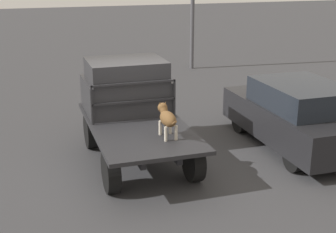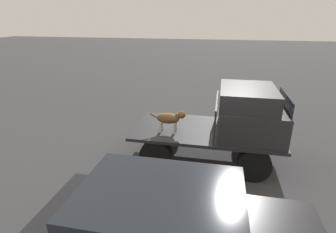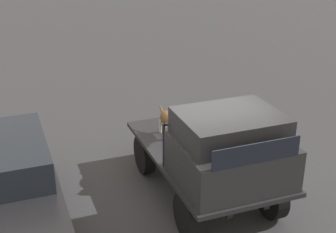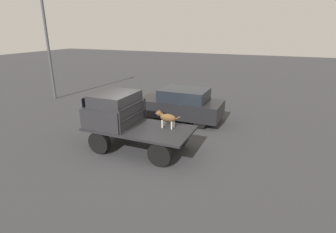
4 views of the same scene
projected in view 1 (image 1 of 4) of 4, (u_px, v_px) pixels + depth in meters
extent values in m
plane|color=#38383A|center=(138.00, 162.00, 10.17)|extent=(80.00, 80.00, 0.00)
cylinder|color=black|center=(91.00, 130.00, 10.89)|extent=(0.82, 0.24, 0.82)
cylinder|color=black|center=(159.00, 123.00, 11.37)|extent=(0.82, 0.24, 0.82)
cylinder|color=black|center=(111.00, 172.00, 8.72)|extent=(0.82, 0.24, 0.82)
cylinder|color=black|center=(193.00, 161.00, 9.20)|extent=(0.82, 0.24, 0.82)
cube|color=black|center=(122.00, 133.00, 9.85)|extent=(3.54, 0.10, 0.18)
cube|color=black|center=(153.00, 130.00, 10.05)|extent=(3.54, 0.10, 0.18)
cube|color=#232326|center=(137.00, 125.00, 9.91)|extent=(3.85, 1.97, 0.08)
cube|color=#28282B|center=(125.00, 94.00, 10.77)|extent=(1.58, 1.85, 0.74)
cube|color=#28282B|center=(126.00, 70.00, 10.48)|extent=(1.34, 1.70, 0.45)
cube|color=black|center=(118.00, 65.00, 11.31)|extent=(0.02, 1.51, 0.34)
cube|color=#232326|center=(92.00, 105.00, 9.71)|extent=(0.04, 0.04, 0.85)
cube|color=#232326|center=(174.00, 98.00, 10.24)|extent=(0.04, 0.04, 0.85)
cube|color=#232326|center=(134.00, 83.00, 9.85)|extent=(0.04, 1.81, 0.04)
cube|color=#232326|center=(134.00, 102.00, 9.97)|extent=(0.04, 1.81, 0.04)
cylinder|color=beige|center=(160.00, 128.00, 9.22)|extent=(0.06, 0.06, 0.29)
cylinder|color=beige|center=(170.00, 127.00, 9.28)|extent=(0.06, 0.06, 0.29)
cylinder|color=beige|center=(166.00, 134.00, 8.88)|extent=(0.06, 0.06, 0.29)
cylinder|color=beige|center=(176.00, 133.00, 8.94)|extent=(0.06, 0.06, 0.29)
ellipsoid|color=brown|center=(168.00, 119.00, 9.01)|extent=(0.59, 0.28, 0.28)
sphere|color=beige|center=(165.00, 119.00, 9.17)|extent=(0.12, 0.12, 0.12)
cylinder|color=brown|center=(164.00, 111.00, 9.21)|extent=(0.20, 0.15, 0.19)
sphere|color=brown|center=(163.00, 108.00, 9.29)|extent=(0.20, 0.20, 0.20)
cone|color=beige|center=(161.00, 107.00, 9.37)|extent=(0.11, 0.11, 0.11)
cone|color=brown|center=(160.00, 104.00, 9.24)|extent=(0.06, 0.08, 0.10)
cone|color=brown|center=(165.00, 103.00, 9.27)|extent=(0.06, 0.08, 0.10)
cylinder|color=brown|center=(174.00, 123.00, 8.68)|extent=(0.25, 0.04, 0.17)
cylinder|color=black|center=(240.00, 121.00, 11.89)|extent=(0.60, 0.20, 0.60)
cylinder|color=black|center=(293.00, 115.00, 12.34)|extent=(0.60, 0.20, 0.60)
cylinder|color=black|center=(294.00, 158.00, 9.63)|extent=(0.60, 0.20, 0.60)
cube|color=black|center=(295.00, 120.00, 10.88)|extent=(4.02, 1.82, 0.76)
cube|color=#1E232B|center=(302.00, 96.00, 10.49)|extent=(2.21, 1.64, 0.55)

